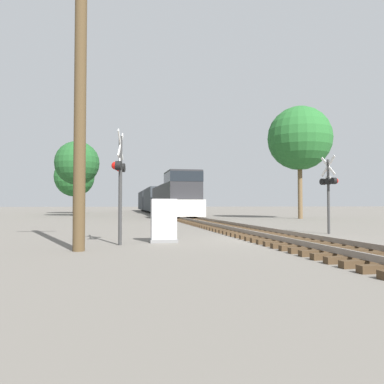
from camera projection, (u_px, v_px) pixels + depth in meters
The scene contains 10 objects.
ground_plane at pixel (275, 240), 14.28m from camera, with size 400.00×400.00×0.00m, color #666059.
rail_track_bed at pixel (275, 236), 14.29m from camera, with size 2.60×160.00×0.31m.
freight_train at pixel (157, 200), 56.44m from camera, with size 2.98×51.97×4.39m.
crossing_signal_near at pixel (120, 175), 12.42m from camera, with size 0.47×1.02×3.79m.
crossing_signal_far at pixel (329, 185), 17.11m from camera, with size 0.46×1.02×3.57m.
relay_cabinet at pixel (164, 221), 13.24m from camera, with size 0.97×0.53×1.54m.
utility_pole at pixel (80, 102), 10.89m from camera, with size 1.80×0.35×8.50m.
tree_far_right at pixel (300, 138), 35.14m from camera, with size 5.99×5.99×10.56m.
tree_mid_background at pixel (77, 163), 42.59m from camera, with size 4.99×4.99×8.54m.
tree_deep_background at pixel (74, 177), 56.24m from camera, with size 5.92×5.92×8.43m.
Camera 1 is at (-5.93, -13.43, 1.35)m, focal length 35.00 mm.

